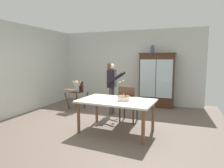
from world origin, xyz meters
TOP-DOWN VIEW (x-y plane):
  - ground_plane at (0.00, 0.00)m, footprint 6.24×6.24m
  - wall_back at (0.00, 2.63)m, footprint 5.32×0.06m
  - wall_left at (-2.63, 0.00)m, footprint 0.06×5.32m
  - china_cabinet at (1.09, 2.37)m, footprint 1.22×0.48m
  - ceramic_vase at (0.92, 2.37)m, footprint 0.13×0.13m
  - high_chair_with_toddler at (-1.34, 1.09)m, footprint 0.69×0.77m
  - adult_person at (-0.03, 0.95)m, footprint 0.54×0.52m
  - dining_table at (0.59, -0.40)m, footprint 1.74×1.13m
  - birthday_cake at (0.76, -0.40)m, footprint 0.28×0.28m
  - dining_chair_far_side at (0.64, 0.33)m, footprint 0.46×0.46m

SIDE VIEW (x-z plane):
  - ground_plane at x=0.00m, z-range 0.00..0.00m
  - dining_chair_far_side at x=0.64m, z-range 0.08..1.04m
  - high_chair_with_toddler at x=-1.34m, z-range 0.18..1.13m
  - dining_table at x=0.59m, z-range 0.29..1.03m
  - birthday_cake at x=0.76m, z-range 0.70..0.89m
  - china_cabinet at x=1.09m, z-range 0.01..1.87m
  - adult_person at x=-0.03m, z-range 0.20..1.73m
  - wall_back at x=0.00m, z-range 0.00..2.70m
  - wall_left at x=-2.63m, z-range 0.00..2.70m
  - ceramic_vase at x=0.92m, z-range 1.85..2.12m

